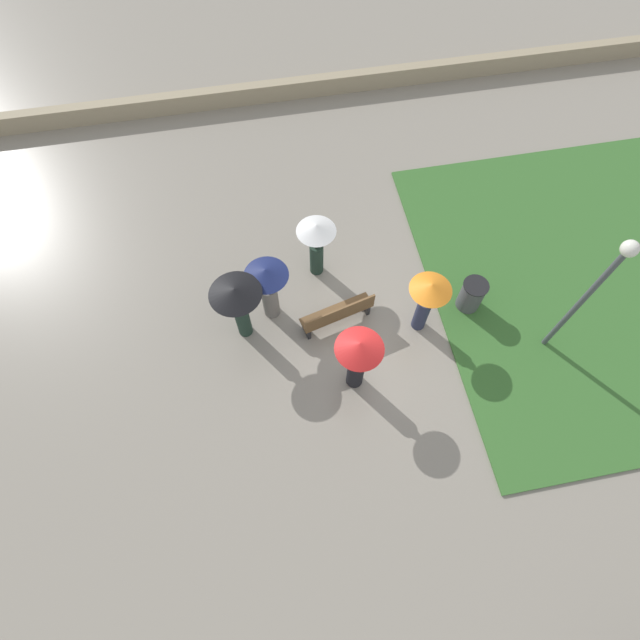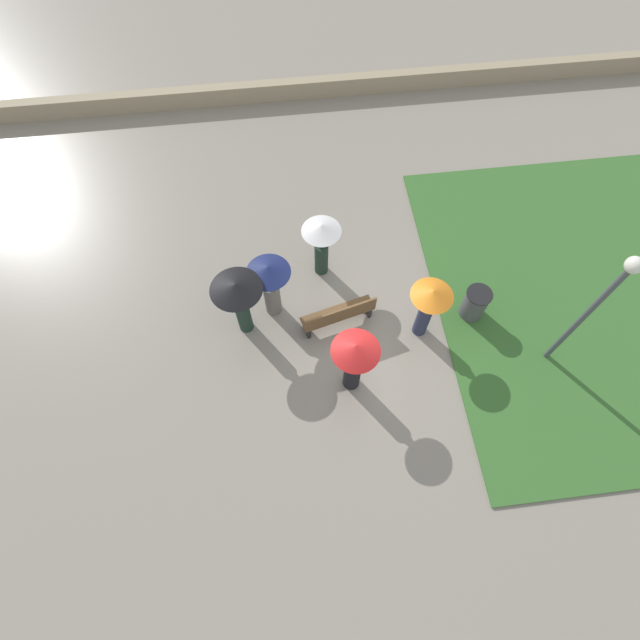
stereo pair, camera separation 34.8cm
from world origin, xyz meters
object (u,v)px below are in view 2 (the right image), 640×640
(park_bench, at_px, (339,315))
(lamp_post, at_px, (599,301))
(trash_bin, at_px, (474,304))
(crowd_person_orange, at_px, (429,304))
(crowd_person_black, at_px, (239,297))
(crowd_person_navy, at_px, (270,282))
(crowd_person_white, at_px, (321,241))
(crowd_person_red, at_px, (354,358))

(park_bench, bearing_deg, lamp_post, 148.89)
(lamp_post, distance_m, trash_bin, 2.94)
(lamp_post, distance_m, crowd_person_orange, 3.32)
(lamp_post, height_order, trash_bin, lamp_post)
(trash_bin, bearing_deg, crowd_person_orange, 12.66)
(crowd_person_black, bearing_deg, lamp_post, 19.73)
(trash_bin, bearing_deg, crowd_person_navy, -8.46)
(park_bench, relative_size, trash_bin, 1.93)
(trash_bin, relative_size, crowd_person_white, 0.52)
(crowd_person_orange, xyz_separation_m, crowd_person_white, (2.17, -2.06, -0.03))
(crowd_person_navy, distance_m, crowd_person_white, 1.67)
(crowd_person_black, bearing_deg, crowd_person_navy, 63.62)
(crowd_person_navy, relative_size, crowd_person_white, 1.02)
(trash_bin, distance_m, crowd_person_white, 4.01)
(trash_bin, relative_size, crowd_person_black, 0.49)
(crowd_person_red, distance_m, crowd_person_black, 2.92)
(crowd_person_black, distance_m, crowd_person_navy, 0.85)
(trash_bin, bearing_deg, lamp_post, 137.74)
(crowd_person_orange, bearing_deg, crowd_person_red, 164.52)
(crowd_person_black, height_order, crowd_person_navy, crowd_person_black)
(lamp_post, distance_m, crowd_person_navy, 6.81)
(crowd_person_red, height_order, crowd_person_black, crowd_person_red)
(lamp_post, xyz_separation_m, crowd_person_orange, (2.85, -1.06, -1.33))
(crowd_person_orange, height_order, crowd_person_white, crowd_person_orange)
(trash_bin, height_order, crowd_person_white, crowd_person_white)
(park_bench, relative_size, crowd_person_orange, 1.00)
(park_bench, xyz_separation_m, crowd_person_orange, (-1.95, 0.40, 0.81))
(crowd_person_orange, bearing_deg, crowd_person_white, 89.26)
(crowd_person_black, height_order, crowd_person_white, crowd_person_black)
(park_bench, relative_size, lamp_post, 0.46)
(crowd_person_red, height_order, crowd_person_white, crowd_person_red)
(lamp_post, xyz_separation_m, trash_bin, (1.50, -1.36, -2.13))
(trash_bin, bearing_deg, crowd_person_white, -26.43)
(trash_bin, relative_size, crowd_person_red, 0.47)
(trash_bin, bearing_deg, crowd_person_red, 24.35)
(park_bench, relative_size, crowd_person_white, 1.01)
(lamp_post, height_order, crowd_person_black, lamp_post)
(lamp_post, height_order, crowd_person_white, lamp_post)
(lamp_post, relative_size, crowd_person_navy, 2.14)
(lamp_post, bearing_deg, crowd_person_orange, -20.29)
(park_bench, height_order, crowd_person_orange, crowd_person_orange)
(park_bench, xyz_separation_m, crowd_person_red, (-0.09, 1.56, 0.92))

